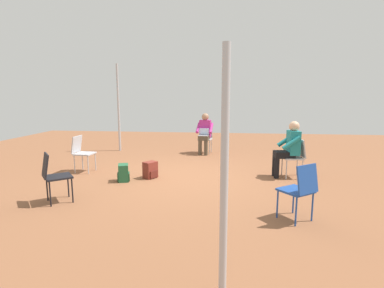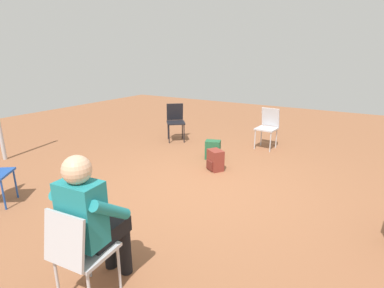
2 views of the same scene
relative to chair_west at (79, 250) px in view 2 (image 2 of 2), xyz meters
name	(u,v)px [view 2 (image 2 of 2)]	position (x,y,z in m)	size (l,w,h in m)	color
ground_plane	(202,187)	(2.40, 0.26, -0.50)	(15.89, 15.89, 0.00)	brown
chair_west	(79,250)	(0.00, 0.00, 0.00)	(0.47, 0.44, 0.85)	#B7B7BC
chair_east	(268,125)	(4.89, 0.06, 0.00)	(0.46, 0.43, 0.85)	#B7B7BC
chair_northeast	(175,119)	(4.37, 2.07, 0.00)	(0.58, 0.58, 0.85)	black
person_in_teal	(92,217)	(0.17, 0.02, 0.20)	(0.54, 0.53, 1.24)	black
backpack_near_laptop_user	(213,151)	(3.65, 0.72, -0.34)	(0.30, 0.33, 0.36)	#235B38
backpack_by_empty_chair	(215,161)	(3.16, 0.41, -0.34)	(0.32, 0.34, 0.36)	maroon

